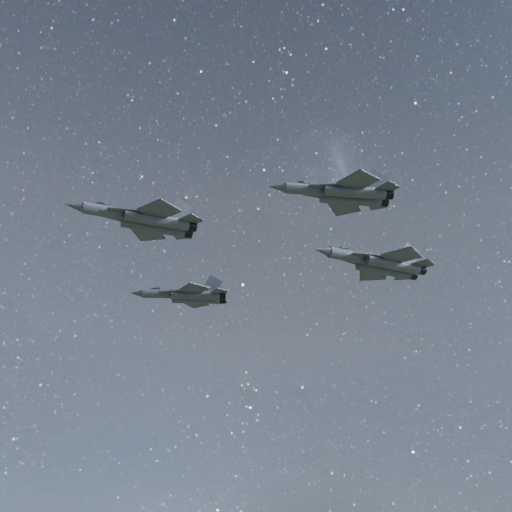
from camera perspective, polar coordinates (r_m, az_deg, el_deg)
name	(u,v)px	position (r m, az deg, el deg)	size (l,w,h in m)	color
jet_lead	(145,220)	(78.77, -10.54, 3.42)	(17.30, 12.34, 4.42)	#343741
jet_left	(188,295)	(105.35, -6.50, -3.76)	(17.59, 11.84, 4.44)	#343741
jet_right	(343,193)	(77.28, 8.24, 5.94)	(16.61, 11.36, 4.17)	#343741
jet_slot	(380,263)	(94.60, 11.69, -0.68)	(19.83, 14.04, 5.03)	#343741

